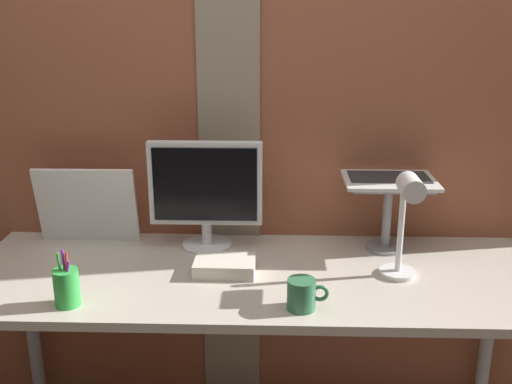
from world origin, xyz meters
TOP-DOWN VIEW (x-y plane):
  - brick_wall_back at (0.00, 0.42)m, footprint 3.03×0.16m
  - desk at (0.08, 0.02)m, footprint 1.93×0.68m
  - monitor at (-0.10, 0.24)m, footprint 0.40×0.18m
  - laptop_stand at (0.55, 0.24)m, footprint 0.28×0.22m
  - laptop at (0.55, 0.31)m, footprint 0.32×0.31m
  - whiteboard_panel at (-0.55, 0.27)m, footprint 0.37×0.07m
  - desk_lamp at (0.55, -0.03)m, footprint 0.12×0.20m
  - pen_cup at (-0.47, -0.22)m, footprint 0.07×0.07m
  - coffee_mug at (0.23, -0.22)m, footprint 0.12×0.08m
  - paper_clutter_stack at (-0.02, 0.02)m, footprint 0.20×0.14m

SIDE VIEW (x-z plane):
  - desk at x=0.08m, z-range 0.29..1.01m
  - paper_clutter_stack at x=-0.02m, z-range 0.72..0.77m
  - coffee_mug at x=0.23m, z-range 0.72..0.82m
  - pen_cup at x=-0.47m, z-range 0.69..0.87m
  - whiteboard_panel at x=-0.55m, z-range 0.72..1.01m
  - laptop_stand at x=0.55m, z-range 0.77..1.02m
  - monitor at x=-0.10m, z-range 0.75..1.14m
  - desk_lamp at x=0.55m, z-range 0.77..1.13m
  - laptop at x=0.55m, z-range 0.93..1.13m
  - brick_wall_back at x=0.00m, z-range 0.00..2.33m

